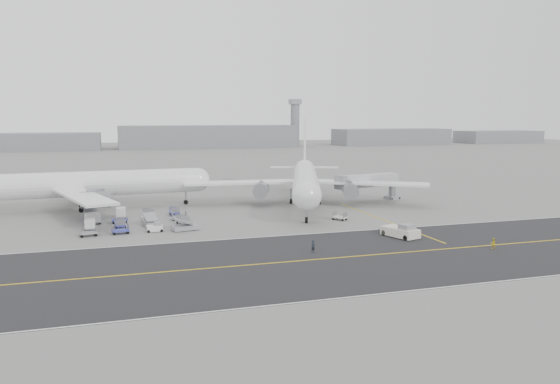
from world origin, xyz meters
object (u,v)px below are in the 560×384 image
object	(u,v)px
airliner_a	(81,184)
airliner_b	(305,180)
control_tower	(295,122)
ground_crew_b	(493,243)
jet_bridge	(368,182)
pushback_tug	(401,231)
ground_crew_a	(313,246)

from	to	relation	value
airliner_a	airliner_b	xyz separation A→B (m)	(47.37, -6.47, 0.07)
control_tower	airliner_b	world-z (taller)	control_tower
ground_crew_b	jet_bridge	bearing A→B (deg)	-70.58
pushback_tug	ground_crew_a	size ratio (longest dim) A/B	4.42
pushback_tug	ground_crew_a	world-z (taller)	pushback_tug
control_tower	ground_crew_a	bearing A→B (deg)	-108.16
control_tower	jet_bridge	size ratio (longest dim) A/B	1.80
jet_bridge	ground_crew_a	world-z (taller)	jet_bridge
ground_crew_b	control_tower	bearing A→B (deg)	-80.04
control_tower	airliner_a	distance (m)	262.78
control_tower	ground_crew_a	xyz separation A→B (m)	(-91.59, -279.28, -15.33)
control_tower	jet_bridge	bearing A→B (deg)	-104.73
airliner_a	ground_crew_b	distance (m)	80.77
jet_bridge	ground_crew_b	xyz separation A→B (m)	(-2.85, -47.19, -3.68)
control_tower	pushback_tug	size ratio (longest dim) A/B	3.82
pushback_tug	jet_bridge	xyz separation A→B (m)	(11.85, 36.06, 3.55)
airliner_a	ground_crew_a	xyz separation A→B (m)	(33.50, -48.44, -4.51)
airliner_a	jet_bridge	bearing A→B (deg)	-99.23
jet_bridge	ground_crew_a	size ratio (longest dim) A/B	9.35
jet_bridge	airliner_b	bearing A→B (deg)	165.63
ground_crew_a	jet_bridge	bearing A→B (deg)	35.21
airliner_b	jet_bridge	world-z (taller)	airliner_b
control_tower	airliner_a	size ratio (longest dim) A/B	0.57
airliner_b	jet_bridge	distance (m)	15.27
control_tower	airliner_b	xyz separation A→B (m)	(-77.73, -237.31, -10.75)
airliner_b	ground_crew_b	size ratio (longest dim) A/B	32.09
pushback_tug	ground_crew_a	distance (m)	18.07
airliner_b	pushback_tug	bearing A→B (deg)	-65.52
control_tower	jet_bridge	xyz separation A→B (m)	(-62.50, -237.82, -11.75)
airliner_a	pushback_tug	distance (m)	66.69
pushback_tug	ground_crew_b	bearing A→B (deg)	-68.97
control_tower	pushback_tug	world-z (taller)	control_tower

